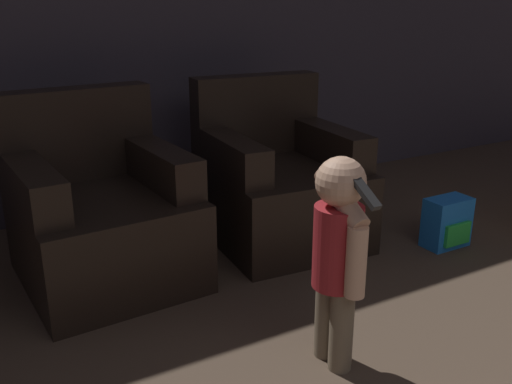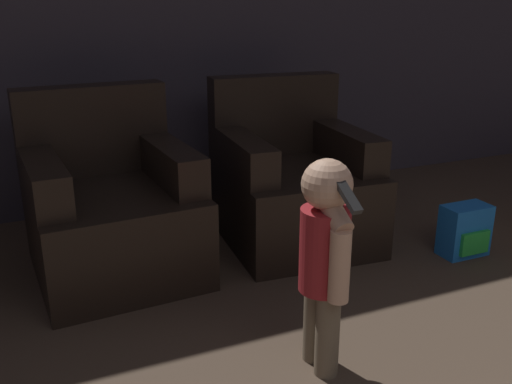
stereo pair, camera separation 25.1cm
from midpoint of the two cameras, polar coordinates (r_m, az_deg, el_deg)
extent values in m
cube|color=#3D3842|center=(3.89, -5.11, 17.98)|extent=(8.40, 0.05, 2.60)
cube|color=black|center=(2.96, -11.56, -3.97)|extent=(0.83, 0.91, 0.45)
cube|color=black|center=(3.15, -13.86, 6.04)|extent=(0.79, 0.20, 0.47)
cube|color=black|center=(2.80, -18.12, 1.14)|extent=(0.20, 0.71, 0.20)
cube|color=black|center=(2.94, -6.15, 2.84)|extent=(0.20, 0.71, 0.20)
cube|color=black|center=(3.30, 6.08, -1.27)|extent=(0.84, 0.92, 0.45)
cube|color=black|center=(3.49, 3.86, 7.73)|extent=(0.79, 0.21, 0.47)
cube|color=black|center=(3.09, 1.05, 3.70)|extent=(0.21, 0.71, 0.20)
cube|color=black|center=(3.35, 11.10, 4.55)|extent=(0.21, 0.71, 0.20)
cylinder|color=brown|center=(2.28, 9.16, -12.72)|extent=(0.09, 0.09, 0.33)
cylinder|color=brown|center=(2.21, 10.49, -13.95)|extent=(0.09, 0.09, 0.33)
cylinder|color=maroon|center=(2.09, 10.30, -5.80)|extent=(0.18, 0.18, 0.32)
sphere|color=tan|center=(2.00, 10.71, 0.69)|extent=(0.18, 0.18, 0.18)
cylinder|color=tan|center=(2.01, 11.95, -7.36)|extent=(0.07, 0.07, 0.27)
cylinder|color=tan|center=(2.03, 10.74, -0.99)|extent=(0.07, 0.27, 0.20)
cube|color=black|center=(1.92, 12.76, -0.18)|extent=(0.04, 0.16, 0.10)
cube|color=blue|center=(3.38, 22.16, -3.60)|extent=(0.26, 0.15, 0.29)
cube|color=green|center=(3.34, 23.08, -4.77)|extent=(0.18, 0.02, 0.13)
camera|label=1|loc=(0.13, -87.14, 0.97)|focal=40.00mm
camera|label=2|loc=(0.13, 92.86, -0.97)|focal=40.00mm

